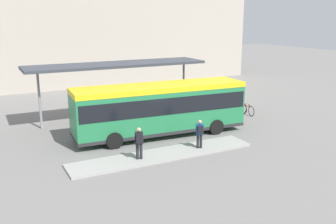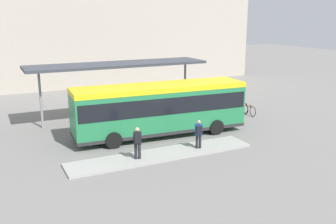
% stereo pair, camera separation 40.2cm
% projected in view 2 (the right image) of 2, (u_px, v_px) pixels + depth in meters
% --- Properties ---
extents(ground_plane, '(120.00, 120.00, 0.00)m').
position_uv_depth(ground_plane, '(160.00, 135.00, 22.90)').
color(ground_plane, slate).
extents(curb_island, '(10.03, 1.80, 0.12)m').
position_uv_depth(curb_island, '(162.00, 154.00, 19.54)').
color(curb_island, '#9E9E99').
rests_on(curb_island, ground_plane).
extents(city_bus, '(10.57, 3.06, 3.14)m').
position_uv_depth(city_bus, '(160.00, 106.00, 22.45)').
color(city_bus, '#237A47').
rests_on(city_bus, ground_plane).
extents(pedestrian_waiting, '(0.46, 0.50, 1.64)m').
position_uv_depth(pedestrian_waiting, '(137.00, 141.00, 18.51)').
color(pedestrian_waiting, '#232328').
rests_on(pedestrian_waiting, curb_island).
extents(pedestrian_companion, '(0.45, 0.49, 1.57)m').
position_uv_depth(pedestrian_companion, '(199.00, 132.00, 20.04)').
color(pedestrian_companion, '#232328').
rests_on(pedestrian_companion, curb_island).
extents(bicycle_red, '(0.48, 1.80, 0.78)m').
position_uv_depth(bicycle_red, '(249.00, 110.00, 27.59)').
color(bicycle_red, black).
rests_on(bicycle_red, ground_plane).
extents(bicycle_orange, '(0.48, 1.60, 0.69)m').
position_uv_depth(bicycle_orange, '(242.00, 108.00, 28.26)').
color(bicycle_orange, black).
rests_on(bicycle_orange, ground_plane).
extents(bicycle_green, '(0.48, 1.60, 0.69)m').
position_uv_depth(bicycle_green, '(239.00, 106.00, 29.05)').
color(bicycle_green, black).
rests_on(bicycle_green, ground_plane).
extents(bicycle_black, '(0.48, 1.57, 0.68)m').
position_uv_depth(bicycle_black, '(231.00, 104.00, 29.63)').
color(bicycle_black, black).
rests_on(bicycle_black, ground_plane).
extents(station_shelter, '(12.41, 2.97, 3.96)m').
position_uv_depth(station_shelter, '(118.00, 65.00, 25.75)').
color(station_shelter, '#383D47').
rests_on(station_shelter, ground_plane).
extents(station_building, '(29.33, 12.82, 17.28)m').
position_uv_depth(station_building, '(113.00, 3.00, 43.71)').
color(station_building, '#B2A899').
rests_on(station_building, ground_plane).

